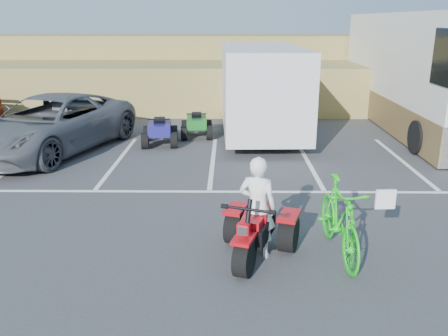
{
  "coord_description": "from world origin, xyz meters",
  "views": [
    {
      "loc": [
        0.45,
        -8.0,
        3.83
      ],
      "look_at": [
        0.36,
        1.06,
        1.0
      ],
      "focal_mm": 38.0,
      "sensor_mm": 36.0,
      "label": 1
    }
  ],
  "objects_px": {
    "green_dirt_bike": "(339,219)",
    "grey_pickup": "(50,124)",
    "red_trike_atv": "(254,258)",
    "rider": "(257,207)",
    "cargo_trailer": "(261,88)",
    "quad_atv_green": "(197,137)",
    "quad_atv_blue": "(160,145)",
    "rv_motorhome": "(420,79)"
  },
  "relations": [
    {
      "from": "green_dirt_bike",
      "to": "grey_pickup",
      "type": "relative_size",
      "value": 0.36
    },
    {
      "from": "red_trike_atv",
      "to": "rider",
      "type": "xyz_separation_m",
      "value": [
        0.05,
        0.14,
        0.87
      ]
    },
    {
      "from": "red_trike_atv",
      "to": "cargo_trailer",
      "type": "xyz_separation_m",
      "value": [
        0.67,
        9.09,
        1.62
      ]
    },
    {
      "from": "grey_pickup",
      "to": "cargo_trailer",
      "type": "relative_size",
      "value": 0.94
    },
    {
      "from": "rider",
      "to": "quad_atv_green",
      "type": "relative_size",
      "value": 1.23
    },
    {
      "from": "green_dirt_bike",
      "to": "quad_atv_blue",
      "type": "bearing_deg",
      "value": 114.95
    },
    {
      "from": "rv_motorhome",
      "to": "quad_atv_blue",
      "type": "xyz_separation_m",
      "value": [
        -9.25,
        -2.86,
        -1.75
      ]
    },
    {
      "from": "red_trike_atv",
      "to": "quad_atv_blue",
      "type": "relative_size",
      "value": 1.14
    },
    {
      "from": "cargo_trailer",
      "to": "quad_atv_blue",
      "type": "bearing_deg",
      "value": -158.11
    },
    {
      "from": "cargo_trailer",
      "to": "grey_pickup",
      "type": "bearing_deg",
      "value": -162.12
    },
    {
      "from": "grey_pickup",
      "to": "quad_atv_blue",
      "type": "xyz_separation_m",
      "value": [
        3.17,
        0.87,
        -0.84
      ]
    },
    {
      "from": "rider",
      "to": "green_dirt_bike",
      "type": "relative_size",
      "value": 0.79
    },
    {
      "from": "red_trike_atv",
      "to": "quad_atv_green",
      "type": "bearing_deg",
      "value": 118.31
    },
    {
      "from": "grey_pickup",
      "to": "rv_motorhome",
      "type": "distance_m",
      "value": 13.0
    },
    {
      "from": "rider",
      "to": "quad_atv_green",
      "type": "bearing_deg",
      "value": -61.23
    },
    {
      "from": "red_trike_atv",
      "to": "rv_motorhome",
      "type": "bearing_deg",
      "value": 76.17
    },
    {
      "from": "cargo_trailer",
      "to": "quad_atv_blue",
      "type": "height_order",
      "value": "cargo_trailer"
    },
    {
      "from": "quad_atv_blue",
      "to": "grey_pickup",
      "type": "bearing_deg",
      "value": -170.26
    },
    {
      "from": "grey_pickup",
      "to": "rv_motorhome",
      "type": "height_order",
      "value": "rv_motorhome"
    },
    {
      "from": "cargo_trailer",
      "to": "quad_atv_blue",
      "type": "relative_size",
      "value": 4.37
    },
    {
      "from": "cargo_trailer",
      "to": "rider",
      "type": "bearing_deg",
      "value": -95.79
    },
    {
      "from": "grey_pickup",
      "to": "quad_atv_green",
      "type": "xyz_separation_m",
      "value": [
        4.28,
        1.96,
        -0.84
      ]
    },
    {
      "from": "cargo_trailer",
      "to": "red_trike_atv",
      "type": "bearing_deg",
      "value": -96.02
    },
    {
      "from": "rv_motorhome",
      "to": "quad_atv_green",
      "type": "relative_size",
      "value": 7.97
    },
    {
      "from": "red_trike_atv",
      "to": "green_dirt_bike",
      "type": "bearing_deg",
      "value": 24.78
    },
    {
      "from": "quad_atv_green",
      "to": "rider",
      "type": "bearing_deg",
      "value": -83.61
    },
    {
      "from": "cargo_trailer",
      "to": "rv_motorhome",
      "type": "height_order",
      "value": "rv_motorhome"
    },
    {
      "from": "red_trike_atv",
      "to": "rv_motorhome",
      "type": "distance_m",
      "value": 12.53
    },
    {
      "from": "red_trike_atv",
      "to": "rider",
      "type": "bearing_deg",
      "value": 90.0
    },
    {
      "from": "green_dirt_bike",
      "to": "cargo_trailer",
      "type": "bearing_deg",
      "value": 91.29
    },
    {
      "from": "rider",
      "to": "cargo_trailer",
      "type": "xyz_separation_m",
      "value": [
        0.62,
        8.94,
        0.75
      ]
    },
    {
      "from": "cargo_trailer",
      "to": "quad_atv_green",
      "type": "relative_size",
      "value": 4.59
    },
    {
      "from": "green_dirt_bike",
      "to": "quad_atv_blue",
      "type": "relative_size",
      "value": 1.48
    },
    {
      "from": "grey_pickup",
      "to": "cargo_trailer",
      "type": "bearing_deg",
      "value": 38.13
    },
    {
      "from": "red_trike_atv",
      "to": "green_dirt_bike",
      "type": "height_order",
      "value": "green_dirt_bike"
    },
    {
      "from": "rv_motorhome",
      "to": "green_dirt_bike",
      "type": "bearing_deg",
      "value": -116.04
    },
    {
      "from": "rv_motorhome",
      "to": "cargo_trailer",
      "type": "bearing_deg",
      "value": -166.0
    },
    {
      "from": "red_trike_atv",
      "to": "cargo_trailer",
      "type": "relative_size",
      "value": 0.26
    },
    {
      "from": "red_trike_atv",
      "to": "rider",
      "type": "height_order",
      "value": "rider"
    },
    {
      "from": "red_trike_atv",
      "to": "rv_motorhome",
      "type": "xyz_separation_m",
      "value": [
        6.62,
        10.5,
        1.75
      ]
    },
    {
      "from": "quad_atv_blue",
      "to": "quad_atv_green",
      "type": "xyz_separation_m",
      "value": [
        1.11,
        1.1,
        0.0
      ]
    },
    {
      "from": "red_trike_atv",
      "to": "quad_atv_blue",
      "type": "height_order",
      "value": "red_trike_atv"
    }
  ]
}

